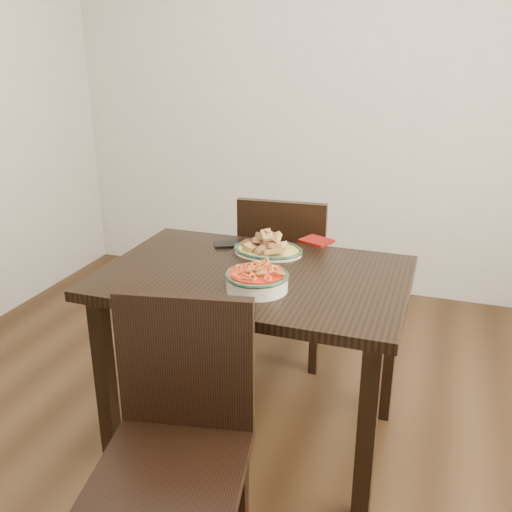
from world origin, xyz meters
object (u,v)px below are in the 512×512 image
(chair_far, at_px, (285,272))
(chair_near, at_px, (178,431))
(dining_table, at_px, (254,297))
(smartphone, at_px, (230,244))
(fish_plate, at_px, (268,243))
(noodle_bowl, at_px, (257,278))

(chair_far, xyz_separation_m, chair_near, (0.05, -1.30, 0.00))
(dining_table, relative_size, smartphone, 8.47)
(fish_plate, bearing_deg, dining_table, -86.02)
(dining_table, bearing_deg, chair_near, -90.75)
(fish_plate, height_order, noodle_bowl, fish_plate)
(dining_table, xyz_separation_m, fish_plate, (-0.02, 0.22, 0.15))
(dining_table, xyz_separation_m, chair_far, (-0.06, 0.64, -0.15))
(chair_far, distance_m, fish_plate, 0.51)
(smartphone, bearing_deg, fish_plate, -39.43)
(dining_table, bearing_deg, noodle_bowl, -67.52)
(chair_far, bearing_deg, chair_near, 88.02)
(chair_near, xyz_separation_m, noodle_bowl, (0.07, 0.51, 0.29))
(chair_near, relative_size, fish_plate, 3.12)
(fish_plate, bearing_deg, noodle_bowl, -78.23)
(dining_table, height_order, chair_near, chair_near)
(chair_near, xyz_separation_m, smartphone, (-0.19, 0.92, 0.26))
(chair_near, distance_m, smartphone, 0.97)
(chair_far, relative_size, noodle_bowl, 3.89)
(dining_table, height_order, noodle_bowl, noodle_bowl)
(dining_table, distance_m, fish_plate, 0.26)
(dining_table, relative_size, chair_near, 1.30)
(smartphone, bearing_deg, chair_near, -106.26)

